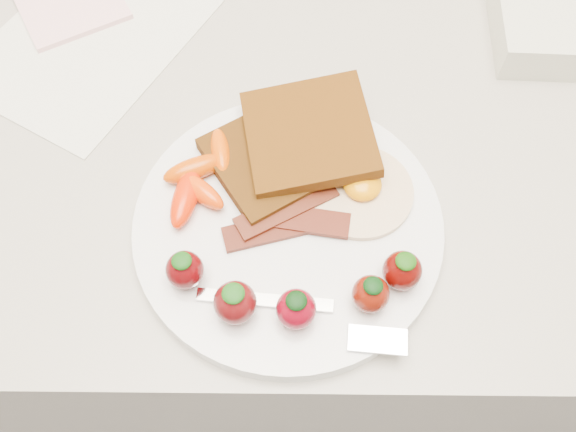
{
  "coord_description": "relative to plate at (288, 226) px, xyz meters",
  "views": [
    {
      "loc": [
        -0.0,
        1.28,
        1.41
      ],
      "look_at": [
        -0.0,
        1.54,
        0.93
      ],
      "focal_mm": 40.0,
      "sensor_mm": 36.0,
      "label": 1
    }
  ],
  "objects": [
    {
      "name": "baby_carrots",
      "position": [
        -0.08,
        0.04,
        0.02
      ],
      "size": [
        0.07,
        0.11,
        0.02
      ],
      "color": "#C44100",
      "rests_on": "plate"
    },
    {
      "name": "bacon_strips",
      "position": [
        -0.0,
        0.0,
        0.01
      ],
      "size": [
        0.11,
        0.07,
        0.01
      ],
      "color": "black",
      "rests_on": "plate"
    },
    {
      "name": "counter",
      "position": [
        0.0,
        0.16,
        -0.46
      ],
      "size": [
        2.0,
        0.6,
        0.9
      ],
      "primitive_type": "cube",
      "color": "gray",
      "rests_on": "ground"
    },
    {
      "name": "fried_egg",
      "position": [
        0.06,
        0.03,
        0.01
      ],
      "size": [
        0.12,
        0.12,
        0.02
      ],
      "color": "silver",
      "rests_on": "plate"
    },
    {
      "name": "toast_upper",
      "position": [
        0.02,
        0.08,
        0.03
      ],
      "size": [
        0.13,
        0.13,
        0.03
      ],
      "primitive_type": "cube",
      "rotation": [
        0.0,
        -0.1,
        0.17
      ],
      "color": "#3C1905",
      "rests_on": "toast_lower"
    },
    {
      "name": "paper_sheet",
      "position": [
        -0.21,
        0.23,
        -0.01
      ],
      "size": [
        0.28,
        0.3,
        0.0
      ],
      "primitive_type": "cube",
      "rotation": [
        0.0,
        0.0,
        -0.52
      ],
      "color": "silver",
      "rests_on": "counter"
    },
    {
      "name": "fork",
      "position": [
        0.02,
        -0.09,
        0.01
      ],
      "size": [
        0.17,
        0.06,
        0.0
      ],
      "color": "white",
      "rests_on": "plate"
    },
    {
      "name": "plate",
      "position": [
        0.0,
        0.0,
        0.0
      ],
      "size": [
        0.27,
        0.27,
        0.02
      ],
      "primitive_type": "cylinder",
      "color": "white",
      "rests_on": "counter"
    },
    {
      "name": "strawberries",
      "position": [
        0.01,
        -0.07,
        0.03
      ],
      "size": [
        0.21,
        0.07,
        0.04
      ],
      "color": "#480407",
      "rests_on": "plate"
    },
    {
      "name": "toast_lower",
      "position": [
        -0.02,
        0.06,
        0.02
      ],
      "size": [
        0.14,
        0.14,
        0.01
      ],
      "primitive_type": "cube",
      "rotation": [
        0.0,
        0.0,
        0.57
      ],
      "color": "black",
      "rests_on": "plate"
    }
  ]
}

